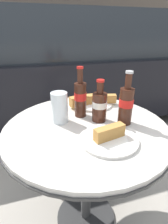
% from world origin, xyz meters
% --- Properties ---
extents(ground_plane, '(30.00, 30.00, 0.00)m').
position_xyz_m(ground_plane, '(0.00, 0.00, 0.00)').
color(ground_plane, '#A8A093').
extents(bistro_table, '(0.79, 0.79, 0.68)m').
position_xyz_m(bistro_table, '(0.00, 0.00, 0.56)').
color(bistro_table, '#333333').
rests_on(bistro_table, ground_plane).
extents(cola_bottle_left, '(0.07, 0.07, 0.21)m').
position_xyz_m(cola_bottle_left, '(0.08, 0.03, 0.77)').
color(cola_bottle_left, '#3D1E14').
rests_on(cola_bottle_left, bistro_table).
extents(cola_bottle_right, '(0.06, 0.06, 0.26)m').
position_xyz_m(cola_bottle_right, '(-0.00, 0.10, 0.79)').
color(cola_bottle_right, '#3D1E14').
rests_on(cola_bottle_right, bistro_table).
extents(cola_bottle_center, '(0.07, 0.07, 0.25)m').
position_xyz_m(cola_bottle_center, '(0.18, -0.04, 0.79)').
color(cola_bottle_center, '#3D1E14').
rests_on(cola_bottle_center, bistro_table).
extents(drinking_glass, '(0.08, 0.08, 0.15)m').
position_xyz_m(drinking_glass, '(-0.11, 0.07, 0.75)').
color(drinking_glass, '#C68923').
rests_on(drinking_glass, bistro_table).
extents(lunch_plate_near, '(0.24, 0.24, 0.07)m').
position_xyz_m(lunch_plate_near, '(0.05, -0.15, 0.70)').
color(lunch_plate_near, silver).
rests_on(lunch_plate_near, bistro_table).
extents(lunch_plate_far, '(0.29, 0.23, 0.07)m').
position_xyz_m(lunch_plate_far, '(0.11, 0.22, 0.71)').
color(lunch_plate_far, silver).
rests_on(lunch_plate_far, bistro_table).
extents(parked_car, '(4.44, 1.77, 1.29)m').
position_xyz_m(parked_car, '(0.58, 1.71, 0.61)').
color(parked_car, black).
rests_on(parked_car, ground_plane).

